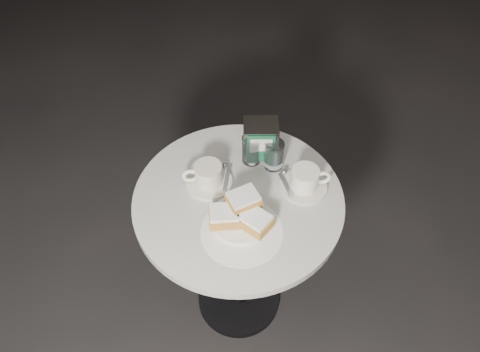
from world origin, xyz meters
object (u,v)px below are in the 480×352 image
object	(u,v)px
beignet_plate	(241,214)
coffee_cup_right	(305,180)
coffee_cup_left	(208,176)
water_glass_right	(274,155)
napkin_dispenser	(260,140)
water_glass_left	(252,149)
cafe_table	(238,231)

from	to	relation	value
beignet_plate	coffee_cup_right	world-z (taller)	beignet_plate
coffee_cup_left	water_glass_right	world-z (taller)	water_glass_right
coffee_cup_left	napkin_dispenser	distance (m)	0.23
coffee_cup_left	water_glass_right	distance (m)	0.24
water_glass_right	beignet_plate	bearing A→B (deg)	-99.53
coffee_cup_left	water_glass_right	bearing A→B (deg)	11.76
beignet_plate	water_glass_left	world-z (taller)	water_glass_left
water_glass_left	water_glass_right	xyz separation A→B (m)	(0.08, -0.00, -0.00)
coffee_cup_left	coffee_cup_right	size ratio (longest dim) A/B	1.05
water_glass_left	water_glass_right	world-z (taller)	water_glass_left
cafe_table	water_glass_left	world-z (taller)	water_glass_left
cafe_table	water_glass_right	bearing A→B (deg)	65.41
cafe_table	coffee_cup_right	size ratio (longest dim) A/B	3.70
water_glass_left	water_glass_right	distance (m)	0.08
water_glass_right	water_glass_left	bearing A→B (deg)	176.99
beignet_plate	coffee_cup_left	size ratio (longest dim) A/B	1.02
beignet_plate	coffee_cup_left	distance (m)	0.19
coffee_cup_right	water_glass_right	bearing A→B (deg)	132.59
coffee_cup_left	coffee_cup_right	xyz separation A→B (m)	(0.31, 0.07, -0.00)
coffee_cup_right	water_glass_left	distance (m)	0.22
water_glass_right	napkin_dispenser	xyz separation A→B (m)	(-0.06, 0.04, 0.02)
water_glass_right	cafe_table	bearing A→B (deg)	-114.59
napkin_dispenser	beignet_plate	bearing A→B (deg)	-103.41
coffee_cup_left	water_glass_right	xyz separation A→B (m)	(0.19, 0.14, 0.02)
beignet_plate	water_glass_right	bearing A→B (deg)	80.47
beignet_plate	coffee_cup_right	xyz separation A→B (m)	(0.17, 0.19, 0.00)
beignet_plate	water_glass_left	distance (m)	0.27
cafe_table	beignet_plate	distance (m)	0.25
beignet_plate	napkin_dispenser	distance (m)	0.30
beignet_plate	water_glass_left	xyz separation A→B (m)	(-0.04, 0.26, 0.02)
beignet_plate	water_glass_left	size ratio (longest dim) A/B	1.96
coffee_cup_left	cafe_table	bearing A→B (deg)	-39.19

